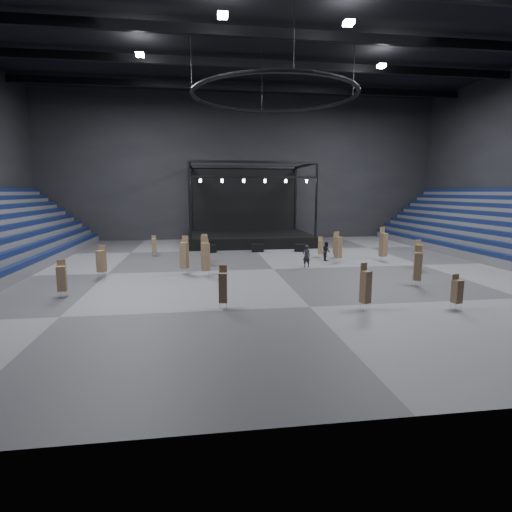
{
  "coord_description": "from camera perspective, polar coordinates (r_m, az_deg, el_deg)",
  "views": [
    {
      "loc": [
        -5.68,
        -30.25,
        6.01
      ],
      "look_at": [
        -1.66,
        -2.0,
        1.4
      ],
      "focal_mm": 28.0,
      "sensor_mm": 36.0,
      "label": 1
    }
  ],
  "objects": [
    {
      "name": "floor",
      "position": [
        31.36,
        2.5,
        -1.88
      ],
      "size": [
        50.0,
        50.0,
        0.0
      ],
      "primitive_type": "plane",
      "color": "#565659",
      "rests_on": "ground"
    },
    {
      "name": "ceiling",
      "position": [
        33.03,
        2.75,
        30.45
      ],
      "size": [
        50.0,
        42.0,
        0.2
      ],
      "primitive_type": "cube",
      "color": "black",
      "rests_on": "wall_back"
    },
    {
      "name": "wall_back",
      "position": [
        51.65,
        -1.81,
        12.49
      ],
      "size": [
        50.0,
        0.2,
        18.0
      ],
      "primitive_type": "cube",
      "color": "black",
      "rests_on": "ground"
    },
    {
      "name": "wall_front",
      "position": [
        11.26,
        24.8,
        23.78
      ],
      "size": [
        50.0,
        0.2,
        18.0
      ],
      "primitive_type": "cube",
      "color": "black",
      "rests_on": "ground"
    },
    {
      "name": "stage",
      "position": [
        47.05,
        -1.12,
        3.62
      ],
      "size": [
        14.0,
        10.0,
        9.2
      ],
      "color": "black",
      "rests_on": "floor"
    },
    {
      "name": "truss_ring",
      "position": [
        31.56,
        2.67,
        21.97
      ],
      "size": [
        12.3,
        12.3,
        5.15
      ],
      "color": "black",
      "rests_on": "ceiling"
    },
    {
      "name": "roof_girders",
      "position": [
        32.75,
        2.74,
        29.15
      ],
      "size": [
        49.0,
        30.35,
        0.7
      ],
      "color": "black",
      "rests_on": "ceiling"
    },
    {
      "name": "floodlights",
      "position": [
        28.87,
        4.46,
        30.67
      ],
      "size": [
        28.6,
        16.6,
        0.25
      ],
      "color": "white",
      "rests_on": "roof_girders"
    },
    {
      "name": "flight_case_left",
      "position": [
        39.89,
        -6.57,
        1.01
      ],
      "size": [
        1.27,
        0.89,
        0.77
      ],
      "primitive_type": "cube",
      "rotation": [
        0.0,
        0.0,
        0.29
      ],
      "color": "black",
      "rests_on": "floor"
    },
    {
      "name": "flight_case_mid",
      "position": [
        40.19,
        0.22,
        1.15
      ],
      "size": [
        1.21,
        0.64,
        0.79
      ],
      "primitive_type": "cube",
      "rotation": [
        0.0,
        0.0,
        -0.04
      ],
      "color": "black",
      "rests_on": "floor"
    },
    {
      "name": "flight_case_right",
      "position": [
        40.66,
        6.34,
        1.17
      ],
      "size": [
        1.22,
        0.71,
        0.77
      ],
      "primitive_type": "cube",
      "rotation": [
        0.0,
        0.0,
        -0.12
      ],
      "color": "black",
      "rests_on": "floor"
    },
    {
      "name": "chair_stack_0",
      "position": [
        28.58,
        -7.24,
        -0.0
      ],
      "size": [
        0.64,
        0.64,
        2.93
      ],
      "rotation": [
        0.0,
        0.0,
        0.28
      ],
      "color": "silver",
      "rests_on": "floor"
    },
    {
      "name": "chair_stack_1",
      "position": [
        29.7,
        -10.19,
        0.18
      ],
      "size": [
        0.68,
        0.68,
        2.82
      ],
      "rotation": [
        0.0,
        0.0,
        -0.42
      ],
      "color": "silver",
      "rests_on": "floor"
    },
    {
      "name": "chair_stack_2",
      "position": [
        27.57,
        22.09,
        -1.28
      ],
      "size": [
        0.59,
        0.59,
        2.62
      ],
      "rotation": [
        0.0,
        0.0,
        -0.38
      ],
      "color": "silver",
      "rests_on": "floor"
    },
    {
      "name": "chair_stack_3",
      "position": [
        20.66,
        -4.74,
        -4.42
      ],
      "size": [
        0.47,
        0.47,
        2.27
      ],
      "rotation": [
        0.0,
        0.0,
        -0.14
      ],
      "color": "silver",
      "rests_on": "floor"
    },
    {
      "name": "chair_stack_4",
      "position": [
        37.07,
        11.42,
        1.58
      ],
      "size": [
        0.61,
        0.61,
        2.36
      ],
      "rotation": [
        0.0,
        0.0,
        0.38
      ],
      "color": "silver",
      "rests_on": "floor"
    },
    {
      "name": "chair_stack_5",
      "position": [
        34.75,
        11.64,
        1.31
      ],
      "size": [
        0.68,
        0.68,
        2.65
      ],
      "rotation": [
        0.0,
        0.0,
        0.41
      ],
      "color": "silver",
      "rests_on": "floor"
    },
    {
      "name": "chair_stack_6",
      "position": [
        37.12,
        9.19,
        1.34
      ],
      "size": [
        0.48,
        0.48,
        1.94
      ],
      "rotation": [
        0.0,
        0.0,
        -0.16
      ],
      "color": "silver",
      "rests_on": "floor"
    },
    {
      "name": "chair_stack_7",
      "position": [
        25.3,
        -26.01,
        -2.83
      ],
      "size": [
        0.55,
        0.55,
        2.19
      ],
      "rotation": [
        0.0,
        0.0,
        0.15
      ],
      "color": "silver",
      "rests_on": "floor"
    },
    {
      "name": "chair_stack_8",
      "position": [
        21.21,
        15.37,
        -4.16
      ],
      "size": [
        0.57,
        0.57,
        2.43
      ],
      "rotation": [
        0.0,
        0.0,
        0.39
      ],
      "color": "silver",
      "rests_on": "floor"
    },
    {
      "name": "chair_stack_9",
      "position": [
        36.42,
        17.72,
        1.64
      ],
      "size": [
        0.65,
        0.65,
        2.98
      ],
      "rotation": [
        0.0,
        0.0,
        0.28
      ],
      "color": "silver",
      "rests_on": "floor"
    },
    {
      "name": "chair_stack_10",
      "position": [
        30.01,
        -21.22,
        -0.62
      ],
      "size": [
        0.66,
        0.66,
        2.31
      ],
      "rotation": [
        0.0,
        0.0,
        -0.34
      ],
      "color": "silver",
      "rests_on": "floor"
    },
    {
      "name": "chair_stack_11",
      "position": [
        33.29,
        -7.29,
        1.01
      ],
      "size": [
        0.59,
        0.59,
        2.56
      ],
      "rotation": [
        0.0,
        0.0,
        0.22
      ],
      "color": "silver",
      "rests_on": "floor"
    },
    {
      "name": "chair_stack_12",
      "position": [
        22.99,
        26.78,
        -4.47
      ],
      "size": [
        0.5,
        0.5,
        1.83
      ],
      "rotation": [
        0.0,
        0.0,
        0.2
      ],
      "color": "silver",
      "rests_on": "floor"
    },
    {
      "name": "chair_stack_13",
      "position": [
        33.42,
        22.2,
        0.24
      ],
      "size": [
        0.48,
        0.48,
        2.34
      ],
      "rotation": [
        0.0,
        0.0,
        0.04
      ],
      "color": "silver",
      "rests_on": "floor"
    },
    {
      "name": "chair_stack_14",
      "position": [
        38.7,
        -14.34,
        1.5
      ],
      "size": [
        0.49,
        0.49,
        1.94
      ],
      "rotation": [
        0.0,
        0.0,
        0.16
      ],
      "color": "silver",
      "rests_on": "floor"
    },
    {
      "name": "man_center",
      "position": [
        32.23,
        7.21,
        -0.01
      ],
      "size": [
        0.73,
        0.55,
        1.81
      ],
      "primitive_type": "imported",
      "rotation": [
        0.0,
        0.0,
        3.33
      ],
      "color": "black",
      "rests_on": "floor"
    },
    {
      "name": "crew_member",
      "position": [
        35.59,
        10.02,
        0.68
      ],
      "size": [
        0.65,
        0.82,
        1.68
      ],
      "primitive_type": "imported",
      "rotation": [
        0.0,
        0.0,
        1.56
      ],
      "color": "black",
      "rests_on": "floor"
    }
  ]
}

